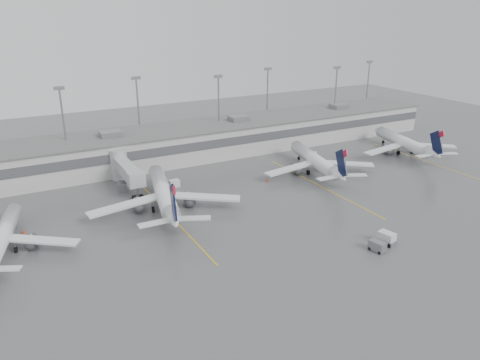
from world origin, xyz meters
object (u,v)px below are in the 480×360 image
jet_far_left (1,237)px  jet_mid_right (316,161)px  jet_far_right (405,143)px  baggage_tug (386,239)px  jet_mid_left (164,194)px

jet_far_left → jet_mid_right: 68.46m
jet_far_right → baggage_tug: size_ratio=8.65×
jet_far_right → baggage_tug: 55.11m
jet_far_right → baggage_tug: bearing=-126.2°
jet_mid_left → baggage_tug: size_ratio=9.37×
jet_mid_right → baggage_tug: jet_mid_right is taller
jet_mid_left → jet_far_right: jet_mid_left is taller
baggage_tug → jet_mid_right: bearing=60.4°
jet_far_left → jet_far_right: size_ratio=0.89×
baggage_tug → jet_far_left: bearing=142.8°
jet_mid_right → baggage_tug: 36.24m
jet_mid_left → jet_far_right: 70.15m
jet_mid_left → jet_far_right: bearing=15.9°
jet_far_left → baggage_tug: (56.93, -27.17, -1.95)m
jet_mid_right → jet_far_right: 30.78m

